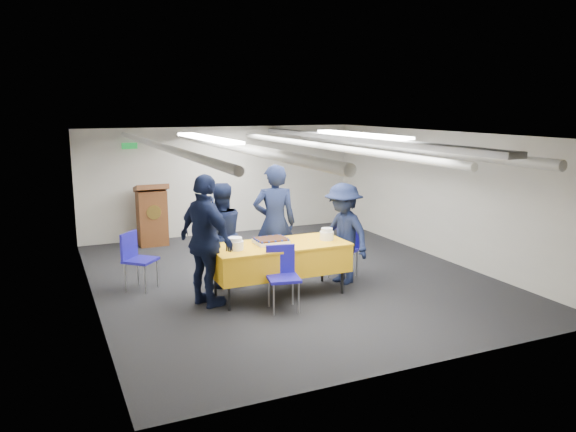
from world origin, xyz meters
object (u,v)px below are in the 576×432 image
at_px(sheet_cake, 271,241).
at_px(podium, 152,215).
at_px(chair_left, 136,255).
at_px(sailor_a, 275,223).
at_px(serving_table, 279,258).
at_px(chair_near, 282,271).
at_px(sailor_d, 343,234).
at_px(sailor_c, 206,241).
at_px(sailor_b, 220,235).
at_px(chair_right, 345,244).

relative_size(sheet_cake, podium, 0.38).
relative_size(chair_left, sailor_a, 0.47).
distance_m(serving_table, chair_near, 0.55).
distance_m(serving_table, sheet_cake, 0.28).
xyz_separation_m(sheet_cake, sailor_d, (1.24, 0.07, -0.02)).
xyz_separation_m(podium, sailor_c, (0.04, -3.80, 0.31)).
relative_size(chair_near, sailor_b, 0.54).
bearing_deg(sheet_cake, sailor_d, 3.08).
bearing_deg(serving_table, chair_right, 17.75).
height_order(sheet_cake, chair_near, chair_near).
height_order(sailor_b, sailor_d, sailor_b).
bearing_deg(chair_left, sailor_c, -55.64).
height_order(sheet_cake, podium, podium).
bearing_deg(chair_right, serving_table, -162.25).
bearing_deg(podium, sailor_b, -81.28).
xyz_separation_m(chair_right, sailor_c, (-2.43, -0.42, 0.39)).
height_order(chair_left, sailor_c, sailor_c).
height_order(chair_right, sailor_a, sailor_a).
bearing_deg(serving_table, sailor_c, 179.58).
height_order(chair_left, sailor_a, sailor_a).
bearing_deg(sailor_a, chair_right, -176.10).
bearing_deg(serving_table, podium, 106.35).
bearing_deg(sailor_b, chair_left, -21.64).
distance_m(chair_near, chair_right, 1.80).
distance_m(chair_right, sailor_b, 2.05).
bearing_deg(podium, sheet_cake, -74.71).
relative_size(chair_left, sailor_d, 0.55).
bearing_deg(podium, sailor_c, -89.46).
relative_size(chair_near, chair_left, 1.00).
xyz_separation_m(podium, sailor_b, (0.47, -3.05, 0.19)).
distance_m(sailor_b, sailor_d, 1.89).
distance_m(podium, chair_left, 2.76).
relative_size(podium, chair_near, 1.44).
xyz_separation_m(serving_table, chair_near, (-0.18, -0.52, -0.03)).
relative_size(chair_right, sailor_c, 0.47).
distance_m(sailor_c, sailor_d, 2.23).
distance_m(serving_table, sailor_b, 1.03).
bearing_deg(chair_near, sailor_d, 26.50).
height_order(chair_left, sailor_b, sailor_b).
xyz_separation_m(chair_right, sailor_a, (-1.13, 0.26, 0.40)).
bearing_deg(podium, chair_near, -77.75).
bearing_deg(chair_near, chair_right, 31.81).
bearing_deg(serving_table, chair_left, 148.26).
height_order(sheet_cake, sailor_c, sailor_c).
relative_size(chair_near, sailor_d, 0.55).
bearing_deg(sailor_a, sailor_b, 12.63).
height_order(chair_near, sailor_c, sailor_c).
bearing_deg(chair_right, sailor_c, -170.09).
xyz_separation_m(sailor_b, sailor_d, (1.79, -0.62, -0.01)).
bearing_deg(sailor_a, sailor_c, 44.73).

